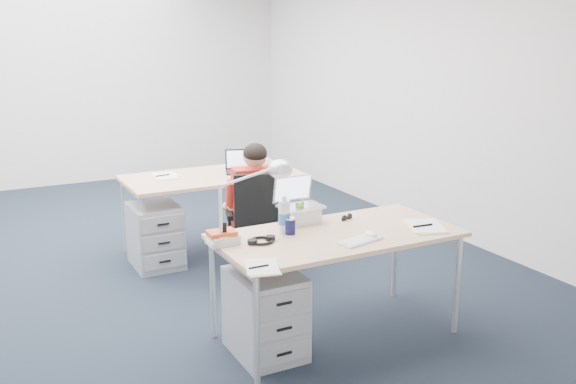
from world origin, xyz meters
The scene contains 24 objects.
floor centered at (0.00, 0.00, 0.00)m, with size 7.00×7.00×0.00m, color black.
room centered at (0.00, 0.00, 1.71)m, with size 6.02×7.02×2.80m.
desk_near centered at (0.82, -1.92, 0.68)m, with size 1.60×0.80×0.73m.
desk_far centered at (0.72, 0.08, 0.68)m, with size 1.60×0.80×0.73m.
office_chair centered at (0.75, -0.80, 0.27)m, with size 0.76×0.76×0.95m.
seated_person centered at (0.78, -0.64, 0.57)m, with size 0.42×0.67×1.15m.
drawer_pedestal_near centered at (0.29, -1.93, 0.28)m, with size 0.40×0.50×0.55m, color #A6A8AB.
drawer_pedestal_far centered at (0.12, -0.05, 0.28)m, with size 0.40×0.50×0.55m, color #A6A8AB.
silver_laptop centered at (0.73, -1.60, 0.89)m, with size 0.29×0.23×0.31m, color silver, non-canonical shape.
wireless_keyboard centered at (0.86, -2.13, 0.74)m, with size 0.30×0.13×0.02m, color white.
computer_mouse centered at (0.97, -2.09, 0.75)m, with size 0.07×0.11×0.04m, color white.
headphones centered at (0.30, -1.86, 0.75)m, with size 0.20×0.15×0.03m, color black, non-canonical shape.
can_koozie centered at (0.54, -1.79, 0.79)m, with size 0.07×0.07×0.11m, color #14143F.
water_bottle centered at (0.52, -1.75, 0.85)m, with size 0.08×0.08×0.25m, color silver.
bear_figurine centered at (0.69, -1.64, 0.81)m, with size 0.09×0.07×0.16m, color #31741F, non-canonical shape.
book_stack centered at (0.07, -1.77, 0.77)m, with size 0.19×0.14×0.08m, color silver.
cordless_phone centered at (0.07, -1.79, 0.80)m, with size 0.04×0.02×0.15m, color black.
papers_left centered at (0.11, -2.27, 0.73)m, with size 0.18×0.26×0.01m, color #DFCA81.
papers_right centered at (1.42, -2.09, 0.74)m, with size 0.22×0.32×0.01m, color #DFCA81.
sunglasses centered at (1.05, -1.69, 0.74)m, with size 0.11×0.05×0.03m, color black, non-canonical shape.
desk_lamp centered at (0.21, -1.79, 0.99)m, with size 0.46×0.17×0.53m, color silver, non-canonical shape.
dark_laptop centered at (1.00, 0.04, 0.84)m, with size 0.30×0.30×0.22m, color black, non-canonical shape.
far_cup centered at (1.24, 0.03, 0.79)m, with size 0.08×0.08×0.11m, color white.
far_papers centered at (0.31, 0.21, 0.73)m, with size 0.20×0.29×0.01m, color white.
Camera 1 is at (-1.32, -5.33, 2.04)m, focal length 40.00 mm.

